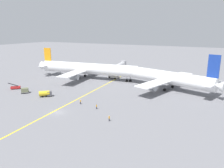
# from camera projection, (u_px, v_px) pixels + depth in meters

# --- Properties ---
(ground_plane) EXTENTS (600.00, 600.00, 0.00)m
(ground_plane) POSITION_uv_depth(u_px,v_px,m) (58.00, 112.00, 70.24)
(ground_plane) COLOR slate
(taxiway_stripe) EXTENTS (8.73, 119.75, 0.01)m
(taxiway_stripe) POSITION_uv_depth(u_px,v_px,m) (71.00, 102.00, 79.96)
(taxiway_stripe) COLOR yellow
(taxiway_stripe) RESTS_ON ground
(airliner_at_gate_left) EXTENTS (60.36, 41.46, 15.72)m
(airliner_at_gate_left) POSITION_uv_depth(u_px,v_px,m) (87.00, 69.00, 117.34)
(airliner_at_gate_left) COLOR white
(airliner_at_gate_left) RESTS_ON ground
(airliner_being_pushed) EXTENTS (50.94, 39.27, 16.90)m
(airliner_being_pushed) POSITION_uv_depth(u_px,v_px,m) (164.00, 77.00, 97.36)
(airliner_being_pushed) COLOR white
(airliner_being_pushed) RESTS_ON ground
(pushback_tug) EXTENTS (9.23, 4.05, 2.86)m
(pushback_tug) POSITION_uv_depth(u_px,v_px,m) (113.00, 76.00, 118.82)
(pushback_tug) COLOR white
(pushback_tug) RESTS_ON ground
(gse_belt_loader_portside) EXTENTS (4.42, 4.29, 3.02)m
(gse_belt_loader_portside) POSITION_uv_depth(u_px,v_px,m) (15.00, 87.00, 97.53)
(gse_belt_loader_portside) COLOR red
(gse_belt_loader_portside) RESTS_ON ground
(gse_container_dolly_flat) EXTENTS (3.81, 3.83, 2.15)m
(gse_container_dolly_flat) POSITION_uv_depth(u_px,v_px,m) (25.00, 90.00, 91.22)
(gse_container_dolly_flat) COLOR slate
(gse_container_dolly_flat) RESTS_ON ground
(gse_fuel_bowser_stubby) EXTENTS (4.79, 4.80, 2.40)m
(gse_fuel_bowser_stubby) POSITION_uv_depth(u_px,v_px,m) (46.00, 93.00, 86.37)
(gse_fuel_bowser_stubby) COLOR gold
(gse_fuel_bowser_stubby) RESTS_ON ground
(ground_crew_marshaller_foreground) EXTENTS (0.45, 0.38, 1.71)m
(ground_crew_marshaller_foreground) POSITION_uv_depth(u_px,v_px,m) (80.00, 102.00, 77.93)
(ground_crew_marshaller_foreground) COLOR black
(ground_crew_marshaller_foreground) RESTS_ON ground
(ground_crew_ramp_agent_by_cones) EXTENTS (0.36, 0.36, 1.67)m
(ground_crew_ramp_agent_by_cones) POSITION_uv_depth(u_px,v_px,m) (97.00, 107.00, 73.04)
(ground_crew_ramp_agent_by_cones) COLOR black
(ground_crew_ramp_agent_by_cones) RESTS_ON ground
(ground_crew_wing_walker_right) EXTENTS (0.36, 0.36, 1.73)m
(ground_crew_wing_walker_right) POSITION_uv_depth(u_px,v_px,m) (109.00, 118.00, 63.40)
(ground_crew_wing_walker_right) COLOR black
(ground_crew_wing_walker_right) RESTS_ON ground
(jet_bridge) EXTENTS (7.29, 23.60, 5.88)m
(jet_bridge) POSITION_uv_depth(u_px,v_px,m) (120.00, 66.00, 134.76)
(jet_bridge) COLOR #B7B7BC
(jet_bridge) RESTS_ON ground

